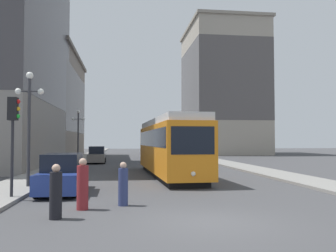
{
  "coord_description": "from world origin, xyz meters",
  "views": [
    {
      "loc": [
        -2.66,
        -10.5,
        2.42
      ],
      "look_at": [
        0.15,
        11.72,
        3.35
      ],
      "focal_mm": 38.35,
      "sensor_mm": 36.0,
      "label": 1
    }
  ],
  "objects_px": {
    "lamp_post_left_near": "(29,111)",
    "lamp_post_left_far": "(78,128)",
    "pedestrian_crossing_near": "(83,186)",
    "parked_car_left_near": "(62,175)",
    "streetcar": "(169,145)",
    "transit_bus": "(176,145)",
    "parked_car_left_mid": "(97,155)",
    "pedestrian_crossing_far": "(123,185)",
    "traffic_light_near_left": "(13,120)",
    "pedestrian_on_sidewalk": "(56,193)"
  },
  "relations": [
    {
      "from": "transit_bus",
      "to": "lamp_post_left_near",
      "type": "relative_size",
      "value": 2.22
    },
    {
      "from": "streetcar",
      "to": "lamp_post_left_near",
      "type": "height_order",
      "value": "lamp_post_left_near"
    },
    {
      "from": "pedestrian_crossing_near",
      "to": "transit_bus",
      "type": "bearing_deg",
      "value": 149.34
    },
    {
      "from": "pedestrian_on_sidewalk",
      "to": "traffic_light_near_left",
      "type": "height_order",
      "value": "traffic_light_near_left"
    },
    {
      "from": "parked_car_left_near",
      "to": "traffic_light_near_left",
      "type": "height_order",
      "value": "traffic_light_near_left"
    },
    {
      "from": "streetcar",
      "to": "parked_car_left_near",
      "type": "bearing_deg",
      "value": -131.5
    },
    {
      "from": "parked_car_left_mid",
      "to": "lamp_post_left_far",
      "type": "relative_size",
      "value": 0.88
    },
    {
      "from": "parked_car_left_mid",
      "to": "pedestrian_crossing_far",
      "type": "relative_size",
      "value": 2.99
    },
    {
      "from": "streetcar",
      "to": "traffic_light_near_left",
      "type": "distance_m",
      "value": 12.02
    },
    {
      "from": "parked_car_left_mid",
      "to": "lamp_post_left_near",
      "type": "height_order",
      "value": "lamp_post_left_near"
    },
    {
      "from": "streetcar",
      "to": "lamp_post_left_far",
      "type": "xyz_separation_m",
      "value": [
        -7.84,
        14.21,
        1.68
      ]
    },
    {
      "from": "parked_car_left_mid",
      "to": "pedestrian_crossing_far",
      "type": "distance_m",
      "value": 26.25
    },
    {
      "from": "streetcar",
      "to": "transit_bus",
      "type": "height_order",
      "value": "streetcar"
    },
    {
      "from": "parked_car_left_mid",
      "to": "pedestrian_on_sidewalk",
      "type": "bearing_deg",
      "value": -89.92
    },
    {
      "from": "parked_car_left_near",
      "to": "pedestrian_crossing_near",
      "type": "height_order",
      "value": "parked_car_left_near"
    },
    {
      "from": "lamp_post_left_near",
      "to": "parked_car_left_near",
      "type": "bearing_deg",
      "value": -37.57
    },
    {
      "from": "traffic_light_near_left",
      "to": "lamp_post_left_far",
      "type": "relative_size",
      "value": 0.73
    },
    {
      "from": "lamp_post_left_near",
      "to": "lamp_post_left_far",
      "type": "bearing_deg",
      "value": 90.0
    },
    {
      "from": "parked_car_left_mid",
      "to": "pedestrian_on_sidewalk",
      "type": "height_order",
      "value": "parked_car_left_mid"
    },
    {
      "from": "streetcar",
      "to": "pedestrian_on_sidewalk",
      "type": "distance_m",
      "value": 14.12
    },
    {
      "from": "lamp_post_left_far",
      "to": "parked_car_left_mid",
      "type": "bearing_deg",
      "value": 24.98
    },
    {
      "from": "parked_car_left_near",
      "to": "streetcar",
      "type": "bearing_deg",
      "value": 50.04
    },
    {
      "from": "parked_car_left_near",
      "to": "lamp_post_left_near",
      "type": "distance_m",
      "value": 3.89
    },
    {
      "from": "transit_bus",
      "to": "pedestrian_on_sidewalk",
      "type": "xyz_separation_m",
      "value": [
        -8.46,
        -31.78,
        -1.15
      ]
    },
    {
      "from": "lamp_post_left_near",
      "to": "parked_car_left_mid",
      "type": "bearing_deg",
      "value": 84.82
    },
    {
      "from": "transit_bus",
      "to": "pedestrian_crossing_near",
      "type": "relative_size",
      "value": 7.08
    },
    {
      "from": "lamp_post_left_far",
      "to": "transit_bus",
      "type": "bearing_deg",
      "value": 22.11
    },
    {
      "from": "pedestrian_crossing_near",
      "to": "lamp_post_left_near",
      "type": "xyz_separation_m",
      "value": [
        -3.3,
        5.77,
        3.07
      ]
    },
    {
      "from": "parked_car_left_mid",
      "to": "lamp_post_left_near",
      "type": "bearing_deg",
      "value": -96.6
    },
    {
      "from": "transit_bus",
      "to": "pedestrian_on_sidewalk",
      "type": "distance_m",
      "value": 32.91
    },
    {
      "from": "streetcar",
      "to": "lamp_post_left_near",
      "type": "bearing_deg",
      "value": -145.68
    },
    {
      "from": "parked_car_left_mid",
      "to": "pedestrian_on_sidewalk",
      "type": "relative_size",
      "value": 2.86
    },
    {
      "from": "parked_car_left_near",
      "to": "traffic_light_near_left",
      "type": "relative_size",
      "value": 1.18
    },
    {
      "from": "transit_bus",
      "to": "pedestrian_crossing_far",
      "type": "xyz_separation_m",
      "value": [
        -6.39,
        -29.73,
        -1.19
      ]
    },
    {
      "from": "transit_bus",
      "to": "lamp_post_left_far",
      "type": "distance_m",
      "value": 12.12
    },
    {
      "from": "parked_car_left_near",
      "to": "pedestrian_on_sidewalk",
      "type": "xyz_separation_m",
      "value": [
        0.74,
        -5.75,
        -0.05
      ]
    },
    {
      "from": "streetcar",
      "to": "parked_car_left_near",
      "type": "distance_m",
      "value": 9.51
    },
    {
      "from": "transit_bus",
      "to": "parked_car_left_mid",
      "type": "relative_size",
      "value": 2.63
    },
    {
      "from": "parked_car_left_mid",
      "to": "streetcar",
      "type": "bearing_deg",
      "value": -69.93
    },
    {
      "from": "lamp_post_left_near",
      "to": "streetcar",
      "type": "bearing_deg",
      "value": 36.71
    },
    {
      "from": "streetcar",
      "to": "lamp_post_left_near",
      "type": "xyz_separation_m",
      "value": [
        -7.84,
        -5.85,
        1.81
      ]
    },
    {
      "from": "pedestrian_on_sidewalk",
      "to": "lamp_post_left_far",
      "type": "relative_size",
      "value": 0.31
    },
    {
      "from": "streetcar",
      "to": "parked_car_left_near",
      "type": "xyz_separation_m",
      "value": [
        -5.94,
        -7.31,
        -1.26
      ]
    },
    {
      "from": "streetcar",
      "to": "transit_bus",
      "type": "distance_m",
      "value": 19.0
    },
    {
      "from": "parked_car_left_near",
      "to": "lamp_post_left_near",
      "type": "bearing_deg",
      "value": 141.58
    },
    {
      "from": "parked_car_left_near",
      "to": "traffic_light_near_left",
      "type": "xyz_separation_m",
      "value": [
        -1.68,
        -1.91,
        2.44
      ]
    },
    {
      "from": "lamp_post_left_near",
      "to": "lamp_post_left_far",
      "type": "distance_m",
      "value": 20.06
    },
    {
      "from": "pedestrian_on_sidewalk",
      "to": "traffic_light_near_left",
      "type": "bearing_deg",
      "value": 53.43
    },
    {
      "from": "pedestrian_crossing_near",
      "to": "traffic_light_near_left",
      "type": "distance_m",
      "value": 4.6
    },
    {
      "from": "pedestrian_crossing_near",
      "to": "traffic_light_near_left",
      "type": "bearing_deg",
      "value": -144.23
    }
  ]
}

